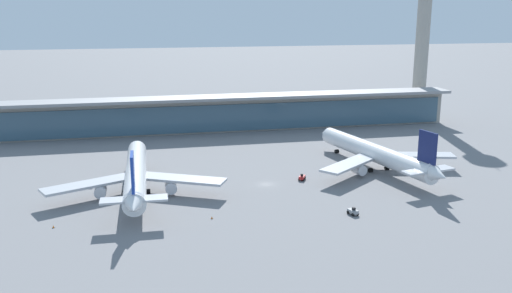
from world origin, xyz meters
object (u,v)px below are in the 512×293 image
object	(u,v)px
airliner_left_stand	(136,174)
service_truck_mid_apron_white	(93,183)
service_truck_under_wing_red	(302,177)
safety_cone_bravo	(212,218)
airliner_centre_stand	(376,154)
safety_cone_alpha	(53,227)
control_tower	(423,28)
service_truck_near_nose_grey	(353,212)

from	to	relation	value
airliner_left_stand	service_truck_mid_apron_white	distance (m)	16.07
service_truck_under_wing_red	safety_cone_bravo	distance (m)	40.49
airliner_centre_stand	safety_cone_alpha	distance (m)	99.75
airliner_left_stand	airliner_centre_stand	size ratio (longest dim) A/B	1.01
service_truck_under_wing_red	control_tower	size ratio (longest dim) A/B	0.04
airliner_centre_stand	safety_cone_bravo	distance (m)	65.76
service_truck_under_wing_red	control_tower	world-z (taller)	control_tower
airliner_left_stand	safety_cone_alpha	bearing A→B (deg)	-131.27
service_truck_mid_apron_white	service_truck_under_wing_red	bearing A→B (deg)	-6.74
service_truck_mid_apron_white	safety_cone_bravo	xyz separation A→B (m)	(30.73, -33.21, -0.56)
airliner_left_stand	safety_cone_alpha	xyz separation A→B (m)	(-19.57, -22.30, -5.15)
airliner_centre_stand	safety_cone_bravo	bearing A→B (deg)	-151.40
service_truck_near_nose_grey	control_tower	xyz separation A→B (m)	(81.36, 119.84, 40.95)
service_truck_near_nose_grey	service_truck_under_wing_red	size ratio (longest dim) A/B	0.97
control_tower	safety_cone_alpha	distance (m)	195.62
service_truck_mid_apron_white	control_tower	distance (m)	173.43
safety_cone_bravo	service_truck_under_wing_red	bearing A→B (deg)	39.77
control_tower	service_truck_under_wing_red	bearing A→B (deg)	-133.80
safety_cone_alpha	safety_cone_bravo	xyz separation A→B (m)	(37.66, -2.11, 0.00)
service_truck_under_wing_red	service_truck_mid_apron_white	distance (m)	62.28
safety_cone_alpha	safety_cone_bravo	world-z (taller)	same
control_tower	safety_cone_alpha	size ratio (longest dim) A/B	109.80
airliner_left_stand	service_truck_mid_apron_white	size ratio (longest dim) A/B	19.88
airliner_left_stand	control_tower	world-z (taller)	control_tower
service_truck_near_nose_grey	control_tower	world-z (taller)	control_tower
airliner_centre_stand	safety_cone_alpha	size ratio (longest dim) A/B	92.43
service_truck_mid_apron_white	control_tower	bearing A→B (deg)	29.05
service_truck_mid_apron_white	airliner_centre_stand	bearing A→B (deg)	-1.18
airliner_left_stand	airliner_centre_stand	bearing A→B (deg)	5.26
service_truck_near_nose_grey	safety_cone_bravo	size ratio (longest dim) A/B	4.62
control_tower	safety_cone_bravo	bearing A→B (deg)	-135.39
airliner_centre_stand	safety_cone_bravo	world-z (taller)	airliner_centre_stand
control_tower	safety_cone_bravo	size ratio (longest dim) A/B	109.80
service_truck_under_wing_red	safety_cone_bravo	world-z (taller)	service_truck_under_wing_red
control_tower	service_truck_near_nose_grey	bearing A→B (deg)	-124.17
service_truck_under_wing_red	service_truck_near_nose_grey	bearing A→B (deg)	-82.37
airliner_centre_stand	safety_cone_alpha	world-z (taller)	airliner_centre_stand
airliner_left_stand	safety_cone_alpha	world-z (taller)	airliner_left_stand
airliner_centre_stand	service_truck_near_nose_grey	bearing A→B (deg)	-121.67
airliner_left_stand	service_truck_near_nose_grey	world-z (taller)	airliner_left_stand
service_truck_near_nose_grey	control_tower	bearing A→B (deg)	55.83
safety_cone_alpha	service_truck_near_nose_grey	bearing A→B (deg)	-5.43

